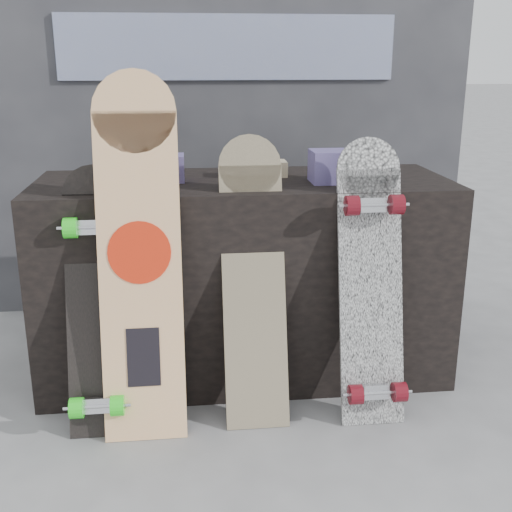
{
  "coord_description": "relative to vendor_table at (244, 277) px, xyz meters",
  "views": [
    {
      "loc": [
        -0.23,
        -1.95,
        1.25
      ],
      "look_at": [
        0.01,
        0.2,
        0.58
      ],
      "focal_mm": 45.0,
      "sensor_mm": 36.0,
      "label": 1
    }
  ],
  "objects": [
    {
      "name": "longboard_celtic",
      "position": [
        0.0,
        -0.31,
        0.13
      ],
      "size": [
        0.22,
        0.32,
        1.0
      ],
      "rotation": [
        -0.3,
        0.0,
        0.0
      ],
      "color": "beige",
      "rests_on": "ground"
    },
    {
      "name": "ground",
      "position": [
        0.0,
        -0.5,
        -0.4
      ],
      "size": [
        60.0,
        60.0,
        0.0
      ],
      "primitive_type": "plane",
      "color": "slate",
      "rests_on": "ground"
    },
    {
      "name": "longboard_cascadia",
      "position": [
        0.41,
        -0.38,
        0.11
      ],
      "size": [
        0.23,
        0.32,
        0.99
      ],
      "rotation": [
        -0.25,
        0.0,
        0.0
      ],
      "color": "white",
      "rests_on": "ground"
    },
    {
      "name": "merch_box_purple",
      "position": [
        -0.32,
        0.01,
        0.45
      ],
      "size": [
        0.18,
        0.12,
        0.1
      ],
      "primitive_type": "cube",
      "color": "#503B79",
      "rests_on": "vendor_table"
    },
    {
      "name": "merch_box_small",
      "position": [
        0.32,
        -0.08,
        0.46
      ],
      "size": [
        0.14,
        0.14,
        0.12
      ],
      "primitive_type": "cube",
      "color": "#503B79",
      "rests_on": "vendor_table"
    },
    {
      "name": "vendor_table",
      "position": [
        0.0,
        0.0,
        0.0
      ],
      "size": [
        1.6,
        0.6,
        0.8
      ],
      "primitive_type": "cube",
      "color": "black",
      "rests_on": "ground"
    },
    {
      "name": "merch_box_flat",
      "position": [
        0.07,
        0.07,
        0.43
      ],
      "size": [
        0.22,
        0.1,
        0.06
      ],
      "primitive_type": "cube",
      "color": "#D1B78C",
      "rests_on": "vendor_table"
    },
    {
      "name": "skateboard_dark",
      "position": [
        -0.54,
        -0.34,
        0.06
      ],
      "size": [
        0.2,
        0.34,
        0.9
      ],
      "rotation": [
        -0.3,
        0.0,
        0.0
      ],
      "color": "black",
      "rests_on": "ground"
    },
    {
      "name": "booth",
      "position": [
        0.0,
        0.85,
        0.7
      ],
      "size": [
        2.4,
        0.22,
        2.2
      ],
      "color": "#313135",
      "rests_on": "ground"
    },
    {
      "name": "longboard_geisha",
      "position": [
        -0.39,
        -0.36,
        0.25
      ],
      "size": [
        0.28,
        0.29,
        1.22
      ],
      "rotation": [
        -0.22,
        0.0,
        0.0
      ],
      "color": "beige",
      "rests_on": "ground"
    }
  ]
}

